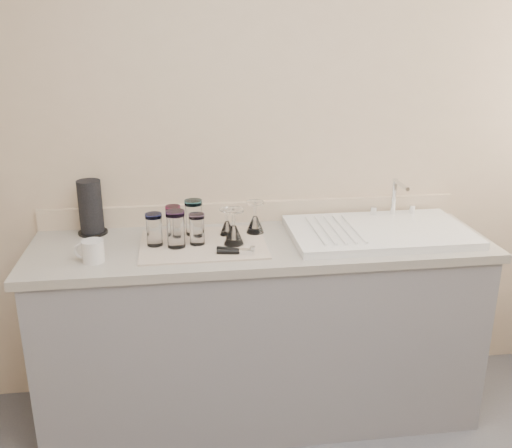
{
  "coord_description": "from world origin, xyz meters",
  "views": [
    {
      "loc": [
        -0.35,
        -1.18,
        1.81
      ],
      "look_at": [
        -0.03,
        1.15,
        1.0
      ],
      "focal_mm": 40.0,
      "sensor_mm": 36.0,
      "label": 1
    }
  ],
  "objects": [
    {
      "name": "counter_unit",
      "position": [
        0.0,
        1.2,
        0.45
      ],
      "size": [
        2.06,
        0.62,
        0.9
      ],
      "color": "slate",
      "rests_on": "ground"
    },
    {
      "name": "goblet_front_left",
      "position": [
        -0.13,
        1.16,
        0.96
      ],
      "size": [
        0.09,
        0.09,
        0.16
      ],
      "color": "white",
      "rests_on": "dish_towel"
    },
    {
      "name": "white_mug",
      "position": [
        -0.72,
        1.06,
        0.95
      ],
      "size": [
        0.13,
        0.1,
        0.09
      ],
      "color": "silver",
      "rests_on": "counter_unit"
    },
    {
      "name": "goblet_back_left",
      "position": [
        -0.15,
        1.29,
        0.95
      ],
      "size": [
        0.07,
        0.07,
        0.12
      ],
      "color": "white",
      "rests_on": "dish_towel"
    },
    {
      "name": "dish_towel",
      "position": [
        -0.26,
        1.19,
        0.9
      ],
      "size": [
        0.55,
        0.42,
        0.01
      ],
      "primitive_type": "cube",
      "color": "beige",
      "rests_on": "counter_unit"
    },
    {
      "name": "goblet_back_right",
      "position": [
        -0.02,
        1.3,
        0.96
      ],
      "size": [
        0.08,
        0.08,
        0.15
      ],
      "color": "white",
      "rests_on": "dish_towel"
    },
    {
      "name": "tumbler_cyan",
      "position": [
        -0.39,
        1.32,
        0.98
      ],
      "size": [
        0.07,
        0.07,
        0.14
      ],
      "color": "white",
      "rests_on": "dish_towel"
    },
    {
      "name": "can_opener",
      "position": [
        -0.13,
        1.05,
        0.92
      ],
      "size": [
        0.16,
        0.09,
        0.02
      ],
      "color": "silver",
      "rests_on": "dish_towel"
    },
    {
      "name": "room_envelope",
      "position": [
        0.0,
        0.0,
        1.56
      ],
      "size": [
        3.54,
        3.5,
        2.52
      ],
      "color": "#515156",
      "rests_on": "ground"
    },
    {
      "name": "sink_unit",
      "position": [
        0.55,
        1.2,
        0.92
      ],
      "size": [
        0.82,
        0.5,
        0.22
      ],
      "color": "white",
      "rests_on": "counter_unit"
    },
    {
      "name": "tumbler_purple",
      "position": [
        -0.3,
        1.31,
        0.99
      ],
      "size": [
        0.08,
        0.08,
        0.16
      ],
      "color": "white",
      "rests_on": "dish_towel"
    },
    {
      "name": "tumbler_blue",
      "position": [
        -0.38,
        1.16,
        0.99
      ],
      "size": [
        0.08,
        0.08,
        0.16
      ],
      "color": "white",
      "rests_on": "dish_towel"
    },
    {
      "name": "tumbler_lavender",
      "position": [
        -0.29,
        1.18,
        0.98
      ],
      "size": [
        0.07,
        0.07,
        0.14
      ],
      "color": "white",
      "rests_on": "dish_towel"
    },
    {
      "name": "tumbler_magenta",
      "position": [
        -0.47,
        1.19,
        0.98
      ],
      "size": [
        0.07,
        0.07,
        0.14
      ],
      "color": "white",
      "rests_on": "dish_towel"
    },
    {
      "name": "paper_towel_roll",
      "position": [
        -0.77,
        1.41,
        1.02
      ],
      "size": [
        0.14,
        0.14,
        0.25
      ],
      "color": "black",
      "rests_on": "counter_unit"
    }
  ]
}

